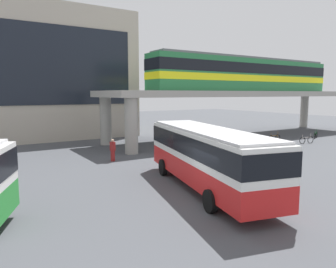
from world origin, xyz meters
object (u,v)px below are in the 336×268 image
at_px(bicycle_silver, 306,140).
at_px(pedestrian_waiting_near_stop, 113,151).
at_px(bus_main, 206,152).
at_px(bicycle_green, 316,135).
at_px(train, 247,74).
at_px(bicycle_brown, 274,138).

height_order(bicycle_silver, pedestrian_waiting_near_stop, pedestrian_waiting_near_stop).
relative_size(bus_main, bicycle_silver, 6.42).
height_order(bicycle_silver, bicycle_green, same).
relative_size(train, bicycle_silver, 14.33).
distance_m(bus_main, bicycle_brown, 19.37).
relative_size(bicycle_brown, bicycle_green, 1.07).
distance_m(train, bicycle_green, 10.36).
bearing_deg(train, bicycle_brown, -96.28).
bearing_deg(bicycle_brown, pedestrian_waiting_near_stop, -179.43).
bearing_deg(train, bus_main, -140.92).
bearing_deg(pedestrian_waiting_near_stop, bus_main, -81.56).
xyz_separation_m(bus_main, bicycle_green, (22.84, 8.63, -1.63)).
relative_size(train, bicycle_green, 15.12).
relative_size(bicycle_brown, pedestrian_waiting_near_stop, 1.07).
height_order(train, bicycle_silver, train).
bearing_deg(train, pedestrian_waiting_near_stop, -165.51).
distance_m(train, bus_main, 22.96).
height_order(train, bicycle_brown, train).
bearing_deg(pedestrian_waiting_near_stop, bicycle_silver, -7.03).
bearing_deg(bus_main, train, 39.08).
distance_m(bus_main, bicycle_silver, 19.78).
xyz_separation_m(bicycle_brown, bicycle_green, (6.00, -0.81, 0.00)).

